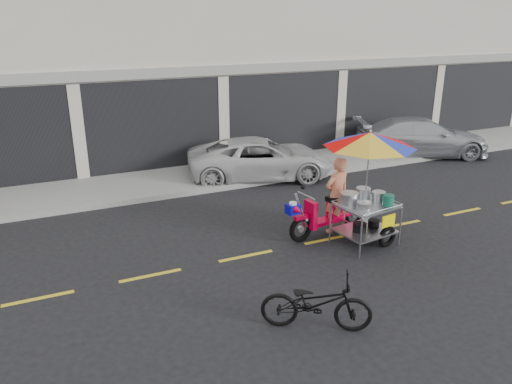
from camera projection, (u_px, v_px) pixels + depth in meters
name	position (u px, v px, depth m)	size (l,w,h in m)	color
ground	(328.00, 239.00, 11.14)	(90.00, 90.00, 0.00)	black
sidewalk	(235.00, 170.00, 15.84)	(45.00, 3.00, 0.15)	gray
shophouse_block	(251.00, 28.00, 19.91)	(36.00, 8.11, 10.40)	beige
centerline	(328.00, 239.00, 11.14)	(42.00, 0.10, 0.01)	gold
white_pickup	(261.00, 158.00, 15.17)	(2.03, 4.41, 1.22)	silver
silver_pickup	(421.00, 137.00, 17.58)	(1.88, 4.62, 1.34)	#B2B6BC
near_bicycle	(316.00, 303.00, 7.84)	(0.61, 1.76, 0.92)	black
food_vendor_rig	(356.00, 171.00, 10.67)	(2.72, 2.18, 2.53)	black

